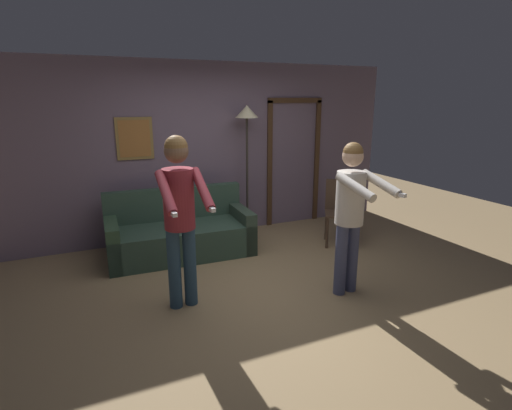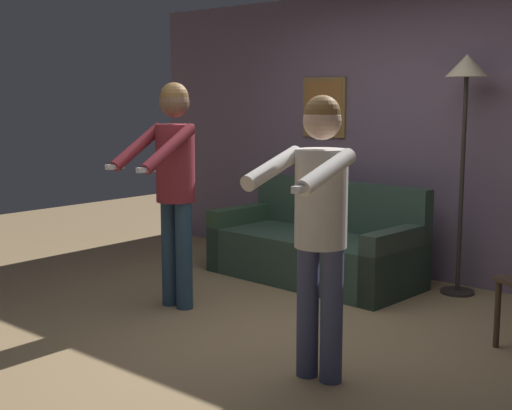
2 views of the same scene
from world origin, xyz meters
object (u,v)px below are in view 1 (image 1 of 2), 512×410
torchiere_lamp (247,127)px  dining_chair_distant (340,208)px  couch (180,235)px  person_standing_right (351,205)px  person_standing_left (180,207)px

torchiere_lamp → dining_chair_distant: bearing=-40.8°
couch → torchiere_lamp: (1.17, 0.41, 1.38)m
couch → person_standing_right: person_standing_right is taller
couch → person_standing_left: size_ratio=1.11×
torchiere_lamp → person_standing_left: bearing=-129.2°
torchiere_lamp → dining_chair_distant: 1.81m
couch → dining_chair_distant: bearing=-12.9°
couch → person_standing_right: bearing=-53.4°
couch → person_standing_left: bearing=-102.5°
couch → torchiere_lamp: 1.86m
person_standing_left → torchiere_lamp: bearing=50.8°
torchiere_lamp → person_standing_right: torchiere_lamp is taller
dining_chair_distant → couch: bearing=167.1°
couch → person_standing_right: (1.38, -1.86, 0.72)m
couch → torchiere_lamp: size_ratio=0.98×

